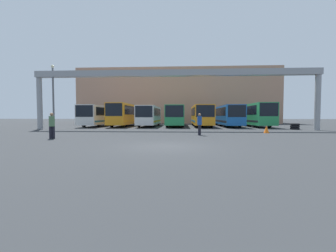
# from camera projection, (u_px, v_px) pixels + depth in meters

# --- Properties ---
(ground_plane) EXTENTS (200.00, 200.00, 0.00)m
(ground_plane) POSITION_uv_depth(u_px,v_px,m) (165.00, 146.00, 11.84)
(ground_plane) COLOR #2D3033
(building_backdrop) EXTENTS (42.42, 12.00, 11.63)m
(building_backdrop) POSITION_uv_depth(u_px,v_px,m) (177.00, 97.00, 51.79)
(building_backdrop) COLOR tan
(building_backdrop) RESTS_ON ground
(overhead_gantry) EXTENTS (32.34, 0.80, 6.81)m
(overhead_gantry) POSITION_uv_depth(u_px,v_px,m) (174.00, 79.00, 25.48)
(overhead_gantry) COLOR gray
(overhead_gantry) RESTS_ON ground
(bus_slot_0) EXTENTS (2.57, 10.73, 3.10)m
(bus_slot_0) POSITION_uv_depth(u_px,v_px,m) (99.00, 115.00, 34.59)
(bus_slot_0) COLOR silver
(bus_slot_0) RESTS_ON ground
(bus_slot_1) EXTENTS (2.47, 11.10, 3.35)m
(bus_slot_1) POSITION_uv_depth(u_px,v_px,m) (125.00, 114.00, 34.53)
(bus_slot_1) COLOR orange
(bus_slot_1) RESTS_ON ground
(bus_slot_2) EXTENTS (2.48, 10.62, 3.00)m
(bus_slot_2) POSITION_uv_depth(u_px,v_px,m) (150.00, 115.00, 34.08)
(bus_slot_2) COLOR silver
(bus_slot_2) RESTS_ON ground
(bus_slot_3) EXTENTS (2.58, 12.01, 3.05)m
(bus_slot_3) POSITION_uv_depth(u_px,v_px,m) (176.00, 115.00, 34.54)
(bus_slot_3) COLOR #268C4C
(bus_slot_3) RESTS_ON ground
(bus_slot_4) EXTENTS (2.57, 11.44, 3.08)m
(bus_slot_4) POSITION_uv_depth(u_px,v_px,m) (201.00, 115.00, 34.02)
(bus_slot_4) COLOR orange
(bus_slot_4) RESTS_ON ground
(bus_slot_5) EXTENTS (2.46, 12.07, 3.05)m
(bus_slot_5) POSITION_uv_depth(u_px,v_px,m) (227.00, 115.00, 34.10)
(bus_slot_5) COLOR #1959A5
(bus_slot_5) RESTS_ON ground
(bus_slot_6) EXTENTS (2.50, 11.51, 3.31)m
(bus_slot_6) POSITION_uv_depth(u_px,v_px,m) (254.00, 114.00, 33.59)
(bus_slot_6) COLOR #268C4C
(bus_slot_6) RESTS_ON ground
(pedestrian_near_center) EXTENTS (0.38, 0.38, 1.81)m
(pedestrian_near_center) POSITION_uv_depth(u_px,v_px,m) (200.00, 124.00, 18.55)
(pedestrian_near_center) COLOR black
(pedestrian_near_center) RESTS_ON ground
(pedestrian_near_right) EXTENTS (0.38, 0.38, 1.83)m
(pedestrian_near_right) POSITION_uv_depth(u_px,v_px,m) (52.00, 125.00, 15.81)
(pedestrian_near_right) COLOR black
(pedestrian_near_right) RESTS_ON ground
(traffic_cone) EXTENTS (0.49, 0.49, 0.68)m
(traffic_cone) POSITION_uv_depth(u_px,v_px,m) (266.00, 129.00, 20.95)
(traffic_cone) COLOR orange
(traffic_cone) RESTS_ON ground
(tire_stack) EXTENTS (1.04, 1.04, 0.72)m
(tire_stack) POSITION_uv_depth(u_px,v_px,m) (295.00, 126.00, 26.28)
(tire_stack) COLOR black
(tire_stack) RESTS_ON ground
(lamp_post) EXTENTS (0.36, 0.36, 7.51)m
(lamp_post) POSITION_uv_depth(u_px,v_px,m) (53.00, 94.00, 26.09)
(lamp_post) COLOR #595B60
(lamp_post) RESTS_ON ground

